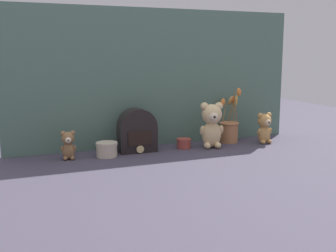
{
  "coord_description": "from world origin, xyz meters",
  "views": [
    {
      "loc": [
        -0.76,
        -1.86,
        0.48
      ],
      "look_at": [
        0.0,
        0.02,
        0.12
      ],
      "focal_mm": 45.0,
      "sensor_mm": 36.0,
      "label": 1
    }
  ],
  "objects_px": {
    "teddy_bear_medium": "(264,127)",
    "flower_vase": "(229,128)",
    "vintage_radio": "(137,132)",
    "decorative_tin_tall": "(184,143)",
    "decorative_tin_short": "(107,149)",
    "teddy_bear_large": "(212,124)",
    "teddy_bear_small": "(68,144)"
  },
  "relations": [
    {
      "from": "teddy_bear_large",
      "to": "decorative_tin_short",
      "type": "distance_m",
      "value": 0.55
    },
    {
      "from": "teddy_bear_medium",
      "to": "flower_vase",
      "type": "xyz_separation_m",
      "value": [
        -0.16,
        0.09,
        -0.01
      ]
    },
    {
      "from": "teddy_bear_medium",
      "to": "flower_vase",
      "type": "height_order",
      "value": "flower_vase"
    },
    {
      "from": "teddy_bear_large",
      "to": "teddy_bear_small",
      "type": "distance_m",
      "value": 0.71
    },
    {
      "from": "teddy_bear_small",
      "to": "decorative_tin_short",
      "type": "height_order",
      "value": "teddy_bear_small"
    },
    {
      "from": "teddy_bear_medium",
      "to": "decorative_tin_tall",
      "type": "distance_m",
      "value": 0.45
    },
    {
      "from": "vintage_radio",
      "to": "decorative_tin_tall",
      "type": "height_order",
      "value": "vintage_radio"
    },
    {
      "from": "flower_vase",
      "to": "decorative_tin_short",
      "type": "distance_m",
      "value": 0.69
    },
    {
      "from": "teddy_bear_medium",
      "to": "vintage_radio",
      "type": "relative_size",
      "value": 0.78
    },
    {
      "from": "teddy_bear_large",
      "to": "vintage_radio",
      "type": "distance_m",
      "value": 0.38
    },
    {
      "from": "vintage_radio",
      "to": "decorative_tin_short",
      "type": "bearing_deg",
      "value": -164.76
    },
    {
      "from": "flower_vase",
      "to": "teddy_bear_medium",
      "type": "bearing_deg",
      "value": -29.86
    },
    {
      "from": "decorative_tin_short",
      "to": "decorative_tin_tall",
      "type": "bearing_deg",
      "value": 3.96
    },
    {
      "from": "decorative_tin_tall",
      "to": "teddy_bear_large",
      "type": "bearing_deg",
      "value": -16.29
    },
    {
      "from": "vintage_radio",
      "to": "decorative_tin_short",
      "type": "height_order",
      "value": "vintage_radio"
    },
    {
      "from": "teddy_bear_large",
      "to": "decorative_tin_tall",
      "type": "relative_size",
      "value": 3.11
    },
    {
      "from": "decorative_tin_tall",
      "to": "decorative_tin_short",
      "type": "xyz_separation_m",
      "value": [
        -0.4,
        -0.03,
        0.01
      ]
    },
    {
      "from": "teddy_bear_large",
      "to": "decorative_tin_tall",
      "type": "xyz_separation_m",
      "value": [
        -0.14,
        0.04,
        -0.1
      ]
    },
    {
      "from": "flower_vase",
      "to": "decorative_tin_short",
      "type": "relative_size",
      "value": 2.95
    },
    {
      "from": "flower_vase",
      "to": "decorative_tin_short",
      "type": "xyz_separation_m",
      "value": [
        -0.69,
        -0.07,
        -0.04
      ]
    },
    {
      "from": "vintage_radio",
      "to": "decorative_tin_short",
      "type": "relative_size",
      "value": 2.1
    },
    {
      "from": "vintage_radio",
      "to": "decorative_tin_tall",
      "type": "bearing_deg",
      "value": -3.91
    },
    {
      "from": "teddy_bear_medium",
      "to": "decorative_tin_short",
      "type": "relative_size",
      "value": 1.63
    },
    {
      "from": "decorative_tin_tall",
      "to": "vintage_radio",
      "type": "bearing_deg",
      "value": 176.09
    },
    {
      "from": "vintage_radio",
      "to": "decorative_tin_tall",
      "type": "distance_m",
      "value": 0.25
    },
    {
      "from": "teddy_bear_small",
      "to": "decorative_tin_tall",
      "type": "relative_size",
      "value": 1.78
    },
    {
      "from": "teddy_bear_large",
      "to": "teddy_bear_small",
      "type": "relative_size",
      "value": 1.75
    },
    {
      "from": "teddy_bear_large",
      "to": "teddy_bear_small",
      "type": "height_order",
      "value": "teddy_bear_large"
    },
    {
      "from": "teddy_bear_medium",
      "to": "decorative_tin_tall",
      "type": "height_order",
      "value": "teddy_bear_medium"
    },
    {
      "from": "decorative_tin_short",
      "to": "flower_vase",
      "type": "bearing_deg",
      "value": 5.48
    },
    {
      "from": "teddy_bear_large",
      "to": "decorative_tin_tall",
      "type": "distance_m",
      "value": 0.17
    },
    {
      "from": "teddy_bear_medium",
      "to": "flower_vase",
      "type": "distance_m",
      "value": 0.18
    }
  ]
}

